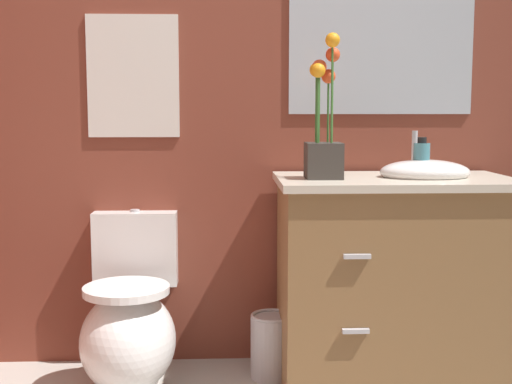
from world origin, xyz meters
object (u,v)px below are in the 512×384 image
object	(u,v)px
wall_mirror	(382,32)
flower_vase	(324,133)
toilet	(130,327)
trash_bin	(272,345)
soap_bottle	(421,159)
vanity_cabinet	(393,279)
wall_poster	(133,76)

from	to	relation	value
wall_mirror	flower_vase	bearing A→B (deg)	-131.76
toilet	wall_mirror	xyz separation A→B (m)	(1.07, 0.27, 1.21)
trash_bin	soap_bottle	bearing A→B (deg)	-7.27
flower_vase	wall_mirror	size ratio (longest dim) A/B	0.70
toilet	wall_mirror	size ratio (longest dim) A/B	0.86
flower_vase	vanity_cabinet	bearing A→B (deg)	6.40
toilet	vanity_cabinet	distance (m)	1.09
trash_bin	toilet	bearing A→B (deg)	-174.75
vanity_cabinet	wall_poster	bearing A→B (deg)	164.64
vanity_cabinet	wall_mirror	bearing A→B (deg)	90.53
flower_vase	trash_bin	size ratio (longest dim) A/B	2.05
soap_bottle	trash_bin	distance (m)	0.99
flower_vase	wall_poster	size ratio (longest dim) A/B	1.07
toilet	vanity_cabinet	world-z (taller)	vanity_cabinet
flower_vase	trash_bin	world-z (taller)	flower_vase
vanity_cabinet	flower_vase	bearing A→B (deg)	-173.60
trash_bin	wall_mirror	bearing A→B (deg)	23.86
toilet	trash_bin	world-z (taller)	toilet
vanity_cabinet	wall_poster	world-z (taller)	wall_poster
trash_bin	wall_poster	xyz separation A→B (m)	(-0.58, 0.21, 1.12)
flower_vase	wall_poster	xyz separation A→B (m)	(-0.78, 0.33, 0.23)
flower_vase	trash_bin	xyz separation A→B (m)	(-0.19, 0.11, -0.89)
soap_bottle	wall_poster	world-z (taller)	wall_poster
wall_poster	wall_mirror	xyz separation A→B (m)	(1.07, 0.00, 0.19)
flower_vase	soap_bottle	bearing A→B (deg)	5.42
vanity_cabinet	trash_bin	size ratio (longest dim) A/B	3.79
wall_poster	toilet	bearing A→B (deg)	-90.00
vanity_cabinet	flower_vase	size ratio (longest dim) A/B	1.85
trash_bin	vanity_cabinet	bearing A→B (deg)	-9.34
flower_vase	wall_mirror	bearing A→B (deg)	48.24
soap_bottle	wall_mirror	xyz separation A→B (m)	(-0.11, 0.29, 0.53)
toilet	wall_mirror	world-z (taller)	wall_mirror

